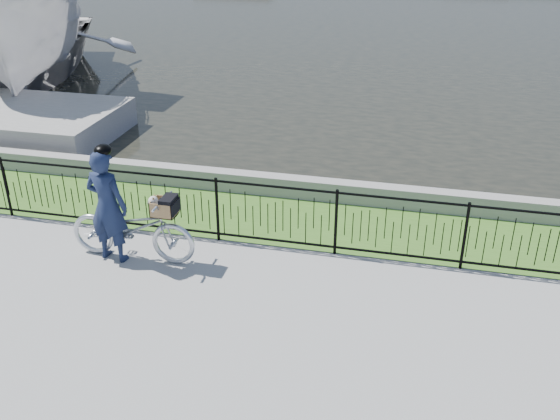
% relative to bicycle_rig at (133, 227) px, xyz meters
% --- Properties ---
extents(ground, '(120.00, 120.00, 0.00)m').
position_rel_bicycle_rig_xyz_m(ground, '(2.12, -0.73, -0.56)').
color(ground, gray).
rests_on(ground, ground).
extents(grass_strip, '(60.00, 2.00, 0.01)m').
position_rel_bicycle_rig_xyz_m(grass_strip, '(2.12, 1.87, -0.55)').
color(grass_strip, '#406F23').
rests_on(grass_strip, ground).
extents(quay_wall, '(60.00, 0.30, 0.40)m').
position_rel_bicycle_rig_xyz_m(quay_wall, '(2.12, 2.87, -0.36)').
color(quay_wall, gray).
rests_on(quay_wall, ground).
extents(fence, '(14.00, 0.06, 1.15)m').
position_rel_bicycle_rig_xyz_m(fence, '(2.12, 0.87, 0.02)').
color(fence, black).
rests_on(fence, ground).
extents(bicycle_rig, '(2.09, 0.73, 1.17)m').
position_rel_bicycle_rig_xyz_m(bicycle_rig, '(0.00, 0.00, 0.00)').
color(bicycle_rig, silver).
rests_on(bicycle_rig, ground).
extents(cyclist, '(0.74, 0.53, 1.95)m').
position_rel_bicycle_rig_xyz_m(cyclist, '(-0.34, -0.09, 0.40)').
color(cyclist, '#16203D').
rests_on(cyclist, ground).
extents(boat_near, '(7.33, 9.83, 5.38)m').
position_rel_bicycle_rig_xyz_m(boat_near, '(-7.40, 8.65, 1.36)').
color(boat_near, '#B1B0B1').
rests_on(boat_near, water).
extents(boat_far, '(8.67, 10.82, 2.00)m').
position_rel_bicycle_rig_xyz_m(boat_far, '(-8.67, 9.05, 0.44)').
color(boat_far, '#B1B0B1').
rests_on(boat_far, water).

